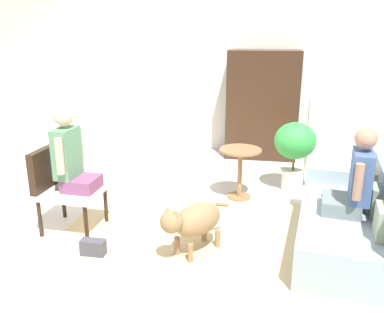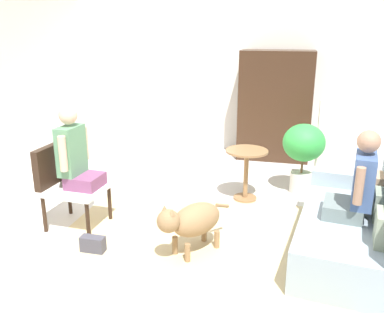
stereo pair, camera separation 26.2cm
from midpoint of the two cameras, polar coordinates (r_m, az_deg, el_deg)
The scene contains 13 objects.
ground_plane at distance 4.61m, azimuth 3.02°, elevation -10.43°, with size 7.97×7.97×0.00m, color beige.
back_wall at distance 7.48m, azimuth 8.18°, elevation 10.94°, with size 6.65×0.12×2.67m, color silver.
area_rug at distance 4.36m, azimuth 2.29°, elevation -12.15°, with size 2.97×2.53×0.01m, color #C6B284.
couch at distance 4.43m, azimuth 23.32°, elevation -9.06°, with size 1.15×1.91×0.81m.
armchair at distance 4.76m, azimuth -15.51°, elevation -3.01°, with size 0.67×0.62×0.92m.
person_on_couch at distance 4.22m, azimuth 23.53°, elevation -3.50°, with size 0.47×0.57×0.86m.
person_on_armchair at distance 4.59m, azimuth -14.26°, elevation 0.25°, with size 0.42×0.50×0.89m.
round_end_table at distance 5.35m, azimuth 8.87°, elevation -1.36°, with size 0.54×0.54×0.67m.
dog at distance 4.07m, azimuth 1.89°, elevation -8.80°, with size 0.60×0.78×0.58m.
potted_plant at distance 5.69m, azimuth 16.38°, elevation 1.10°, with size 0.55×0.55×0.95m.
column_lamp at distance 5.99m, azimuth 18.81°, elevation 1.47°, with size 0.20×0.20×1.22m.
armoire_cabinet at distance 7.10m, azimuth 12.40°, elevation 6.82°, with size 1.18×0.56×1.80m, color #382316.
handbag at distance 4.31m, azimuth -11.77°, elevation -11.75°, with size 0.24×0.11×0.16m, color #3F3F4C.
Camera 2 is at (0.87, -3.99, 2.15)m, focal length 38.73 mm.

